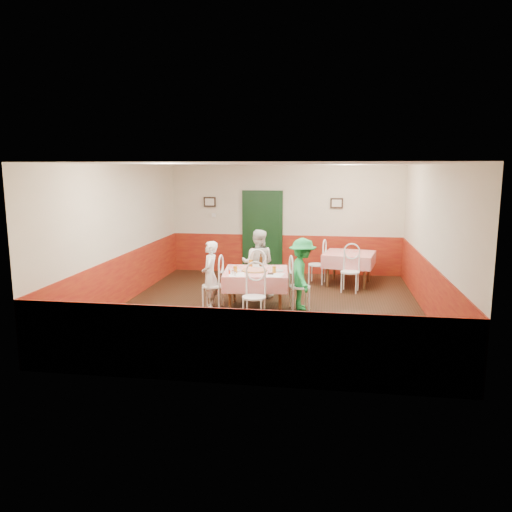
# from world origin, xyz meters

# --- Properties ---
(floor) EXTENTS (7.00, 7.00, 0.00)m
(floor) POSITION_xyz_m (0.00, 0.00, 0.00)
(floor) COLOR black
(floor) RESTS_ON ground
(ceiling) EXTENTS (7.00, 7.00, 0.00)m
(ceiling) POSITION_xyz_m (0.00, 0.00, 2.80)
(ceiling) COLOR white
(ceiling) RESTS_ON back_wall
(back_wall) EXTENTS (6.00, 0.10, 2.80)m
(back_wall) POSITION_xyz_m (0.00, 3.50, 1.40)
(back_wall) COLOR beige
(back_wall) RESTS_ON ground
(front_wall) EXTENTS (6.00, 0.10, 2.80)m
(front_wall) POSITION_xyz_m (0.00, -3.50, 1.40)
(front_wall) COLOR beige
(front_wall) RESTS_ON ground
(left_wall) EXTENTS (0.10, 7.00, 2.80)m
(left_wall) POSITION_xyz_m (-3.00, 0.00, 1.40)
(left_wall) COLOR beige
(left_wall) RESTS_ON ground
(right_wall) EXTENTS (0.10, 7.00, 2.80)m
(right_wall) POSITION_xyz_m (3.00, 0.00, 1.40)
(right_wall) COLOR beige
(right_wall) RESTS_ON ground
(wainscot_back) EXTENTS (6.00, 0.03, 1.00)m
(wainscot_back) POSITION_xyz_m (0.00, 3.48, 0.50)
(wainscot_back) COLOR maroon
(wainscot_back) RESTS_ON ground
(wainscot_front) EXTENTS (6.00, 0.03, 1.00)m
(wainscot_front) POSITION_xyz_m (0.00, -3.48, 0.50)
(wainscot_front) COLOR maroon
(wainscot_front) RESTS_ON ground
(wainscot_left) EXTENTS (0.03, 7.00, 1.00)m
(wainscot_left) POSITION_xyz_m (-2.98, 0.00, 0.50)
(wainscot_left) COLOR maroon
(wainscot_left) RESTS_ON ground
(wainscot_right) EXTENTS (0.03, 7.00, 1.00)m
(wainscot_right) POSITION_xyz_m (2.98, 0.00, 0.50)
(wainscot_right) COLOR maroon
(wainscot_right) RESTS_ON ground
(door) EXTENTS (0.96, 0.06, 2.10)m
(door) POSITION_xyz_m (-0.60, 3.45, 1.05)
(door) COLOR black
(door) RESTS_ON ground
(picture_left) EXTENTS (0.32, 0.03, 0.26)m
(picture_left) POSITION_xyz_m (-2.00, 3.45, 1.85)
(picture_left) COLOR black
(picture_left) RESTS_ON back_wall
(picture_right) EXTENTS (0.32, 0.03, 0.26)m
(picture_right) POSITION_xyz_m (1.30, 3.45, 1.85)
(picture_right) COLOR black
(picture_right) RESTS_ON back_wall
(thermostat) EXTENTS (0.10, 0.03, 0.10)m
(thermostat) POSITION_xyz_m (-1.90, 3.45, 1.50)
(thermostat) COLOR white
(thermostat) RESTS_ON back_wall
(main_table) EXTENTS (1.34, 1.34, 0.77)m
(main_table) POSITION_xyz_m (-0.26, 0.00, 0.38)
(main_table) COLOR red
(main_table) RESTS_ON ground
(second_table) EXTENTS (1.31, 1.31, 0.77)m
(second_table) POSITION_xyz_m (1.61, 2.40, 0.38)
(second_table) COLOR red
(second_table) RESTS_ON ground
(chair_left) EXTENTS (0.43, 0.43, 0.90)m
(chair_left) POSITION_xyz_m (-1.10, -0.08, 0.45)
(chair_left) COLOR white
(chair_left) RESTS_ON ground
(chair_right) EXTENTS (0.51, 0.51, 0.90)m
(chair_right) POSITION_xyz_m (0.59, 0.09, 0.45)
(chair_right) COLOR white
(chair_right) RESTS_ON ground
(chair_far) EXTENTS (0.46, 0.46, 0.90)m
(chair_far) POSITION_xyz_m (-0.35, 0.85, 0.45)
(chair_far) COLOR white
(chair_far) RESTS_ON ground
(chair_near) EXTENTS (0.44, 0.44, 0.90)m
(chair_near) POSITION_xyz_m (-0.17, -0.84, 0.45)
(chair_near) COLOR white
(chair_near) RESTS_ON ground
(chair_second_a) EXTENTS (0.49, 0.49, 0.90)m
(chair_second_a) POSITION_xyz_m (0.86, 2.40, 0.45)
(chair_second_a) COLOR white
(chair_second_a) RESTS_ON ground
(chair_second_b) EXTENTS (0.49, 0.49, 0.90)m
(chair_second_b) POSITION_xyz_m (1.61, 1.65, 0.45)
(chair_second_b) COLOR white
(chair_second_b) RESTS_ON ground
(pizza) EXTENTS (0.52, 0.52, 0.03)m
(pizza) POSITION_xyz_m (-0.28, -0.04, 0.78)
(pizza) COLOR #B74723
(pizza) RESTS_ON main_table
(plate_left) EXTENTS (0.27, 0.27, 0.01)m
(plate_left) POSITION_xyz_m (-0.66, -0.06, 0.77)
(plate_left) COLOR white
(plate_left) RESTS_ON main_table
(plate_right) EXTENTS (0.27, 0.27, 0.01)m
(plate_right) POSITION_xyz_m (0.15, 0.04, 0.77)
(plate_right) COLOR white
(plate_right) RESTS_ON main_table
(plate_far) EXTENTS (0.27, 0.27, 0.01)m
(plate_far) POSITION_xyz_m (-0.27, 0.41, 0.77)
(plate_far) COLOR white
(plate_far) RESTS_ON main_table
(glass_a) EXTENTS (0.08, 0.08, 0.14)m
(glass_a) POSITION_xyz_m (-0.61, -0.28, 0.83)
(glass_a) COLOR #BF7219
(glass_a) RESTS_ON main_table
(glass_b) EXTENTS (0.08, 0.08, 0.13)m
(glass_b) POSITION_xyz_m (0.11, -0.16, 0.83)
(glass_b) COLOR #BF7219
(glass_b) RESTS_ON main_table
(glass_c) EXTENTS (0.08, 0.08, 0.14)m
(glass_c) POSITION_xyz_m (-0.43, 0.41, 0.83)
(glass_c) COLOR #BF7219
(glass_c) RESTS_ON main_table
(beer_bottle) EXTENTS (0.07, 0.07, 0.25)m
(beer_bottle) POSITION_xyz_m (-0.22, 0.40, 0.88)
(beer_bottle) COLOR #381C0A
(beer_bottle) RESTS_ON main_table
(shaker_a) EXTENTS (0.04, 0.04, 0.09)m
(shaker_a) POSITION_xyz_m (-0.63, -0.43, 0.81)
(shaker_a) COLOR silver
(shaker_a) RESTS_ON main_table
(shaker_b) EXTENTS (0.04, 0.04, 0.09)m
(shaker_b) POSITION_xyz_m (-0.57, -0.52, 0.81)
(shaker_b) COLOR silver
(shaker_b) RESTS_ON main_table
(shaker_c) EXTENTS (0.04, 0.04, 0.09)m
(shaker_c) POSITION_xyz_m (-0.71, -0.38, 0.81)
(shaker_c) COLOR #B23319
(shaker_c) RESTS_ON main_table
(menu_left) EXTENTS (0.39, 0.46, 0.00)m
(menu_left) POSITION_xyz_m (-0.57, -0.41, 0.76)
(menu_left) COLOR white
(menu_left) RESTS_ON main_table
(menu_right) EXTENTS (0.34, 0.43, 0.00)m
(menu_right) POSITION_xyz_m (0.15, -0.34, 0.76)
(menu_right) COLOR white
(menu_right) RESTS_ON main_table
(wallet) EXTENTS (0.12, 0.10, 0.02)m
(wallet) POSITION_xyz_m (0.06, -0.28, 0.77)
(wallet) COLOR black
(wallet) RESTS_ON main_table
(diner_left) EXTENTS (0.37, 0.52, 1.33)m
(diner_left) POSITION_xyz_m (-1.15, -0.09, 0.67)
(diner_left) COLOR gray
(diner_left) RESTS_ON ground
(diner_far) EXTENTS (0.72, 0.56, 1.46)m
(diner_far) POSITION_xyz_m (-0.35, 0.90, 0.73)
(diner_far) COLOR gray
(diner_far) RESTS_ON ground
(diner_right) EXTENTS (0.66, 0.98, 1.40)m
(diner_right) POSITION_xyz_m (0.64, 0.10, 0.70)
(diner_right) COLOR gray
(diner_right) RESTS_ON ground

